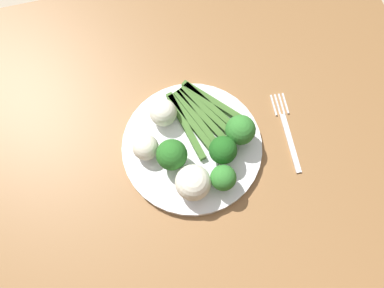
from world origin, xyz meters
name	(u,v)px	position (x,y,z in m)	size (l,w,h in m)	color
ground_plane	(179,228)	(0.00, 0.00, -0.01)	(6.00, 6.00, 0.02)	#B7A88E
dining_table	(169,185)	(0.00, 0.00, 0.62)	(1.10, 0.90, 0.73)	olive
plate	(192,146)	(0.06, 0.03, 0.74)	(0.26, 0.26, 0.01)	white
asparagus_bundle	(202,116)	(0.09, 0.08, 0.75)	(0.14, 0.17, 0.01)	#3D6626
broccoli_near_center	(172,155)	(0.01, 0.01, 0.78)	(0.06, 0.06, 0.07)	#568E33
broccoli_left	(223,150)	(0.10, -0.01, 0.78)	(0.05, 0.05, 0.06)	#4C7F2B
broccoli_back	(240,130)	(0.14, 0.02, 0.78)	(0.05, 0.05, 0.07)	#609E3D
broccoli_back_right	(223,178)	(0.09, -0.05, 0.78)	(0.05, 0.05, 0.06)	#609E3D
cauliflower_near_fork	(193,183)	(0.04, -0.05, 0.78)	(0.06, 0.06, 0.06)	white
cauliflower_front	(146,147)	(-0.03, 0.04, 0.77)	(0.05, 0.05, 0.05)	silver
cauliflower_right	(163,113)	(0.02, 0.09, 0.77)	(0.05, 0.05, 0.05)	white
fork	(287,131)	(0.24, 0.02, 0.73)	(0.03, 0.17, 0.00)	silver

